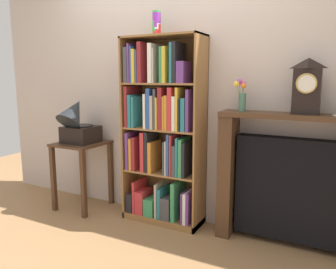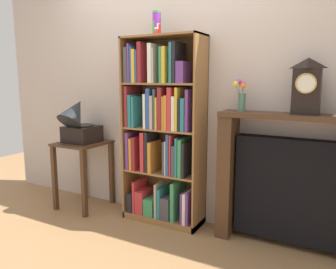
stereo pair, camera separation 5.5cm
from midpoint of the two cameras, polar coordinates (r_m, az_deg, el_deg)
name	(u,v)px [view 1 (the left image)]	position (r m, az deg, el deg)	size (l,w,h in m)	color
ground_plane	(157,226)	(3.26, -2.42, -15.56)	(7.67, 6.40, 0.02)	#997047
wall_back	(183,87)	(3.19, 2.07, 8.21)	(4.67, 0.08, 2.60)	beige
bookshelf	(162,137)	(3.11, -1.61, -0.48)	(0.77, 0.30, 1.77)	olive
cup_stack	(157,23)	(3.11, -2.54, 18.75)	(0.08, 0.08, 0.21)	red
side_table_left	(82,160)	(3.64, -15.11, -4.29)	(0.47, 0.50, 0.72)	#472D1C
gramophone	(77,123)	(3.53, -15.90, 1.95)	(0.33, 0.43, 0.52)	black
fireplace_mantel	(290,183)	(2.87, 19.96, -7.89)	(1.16, 0.27, 1.11)	#472D1C
mantel_clock	(307,86)	(2.71, 22.46, 7.76)	(0.20, 0.14, 0.42)	black
flower_vase	(242,95)	(2.80, 12.10, 6.68)	(0.10, 0.14, 0.27)	#4C7A60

